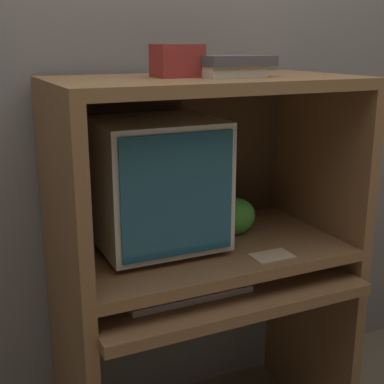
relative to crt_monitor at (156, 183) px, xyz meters
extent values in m
cube|color=gray|center=(0.15, 0.29, 0.30)|extent=(6.00, 0.06, 2.60)
cube|color=brown|center=(0.62, -0.04, -0.66)|extent=(0.04, 0.55, 0.68)
cube|color=brown|center=(0.15, -0.18, -0.34)|extent=(0.90, 0.38, 0.04)
cube|color=brown|center=(-0.31, -0.04, -0.27)|extent=(0.04, 0.55, 0.10)
cube|color=brown|center=(0.62, -0.04, -0.27)|extent=(0.04, 0.55, 0.10)
cube|color=brown|center=(0.15, -0.04, -0.24)|extent=(0.90, 0.55, 0.04)
cube|color=brown|center=(-0.31, -0.04, 0.06)|extent=(0.04, 0.55, 0.56)
cube|color=brown|center=(0.62, -0.04, 0.06)|extent=(0.04, 0.55, 0.56)
cube|color=brown|center=(0.15, -0.04, 0.32)|extent=(0.90, 0.55, 0.04)
cube|color=#48321E|center=(0.15, 0.22, 0.06)|extent=(0.90, 0.01, 0.56)
cylinder|color=beige|center=(0.00, 0.00, -0.21)|extent=(0.20, 0.20, 0.02)
cube|color=beige|center=(0.00, 0.00, 0.00)|extent=(0.39, 0.36, 0.41)
cube|color=navy|center=(0.00, -0.18, 0.00)|extent=(0.36, 0.01, 0.37)
cube|color=beige|center=(0.02, -0.19, -0.31)|extent=(0.40, 0.14, 0.02)
cube|color=silver|center=(0.02, -0.19, -0.30)|extent=(0.37, 0.11, 0.01)
ellipsoid|color=#B7B7B7|center=(0.29, -0.20, -0.31)|extent=(0.06, 0.04, 0.03)
ellipsoid|color=green|center=(0.29, 0.00, -0.16)|extent=(0.16, 0.12, 0.13)
cube|color=beige|center=(0.22, -0.08, 0.35)|extent=(0.19, 0.14, 0.03)
cube|color=#4C4C51|center=(0.23, -0.08, 0.39)|extent=(0.22, 0.17, 0.03)
cube|color=#CCB28C|center=(0.30, -0.23, -0.22)|extent=(0.13, 0.09, 0.00)
cube|color=maroon|center=(0.07, -0.02, 0.39)|extent=(0.14, 0.12, 0.10)
camera|label=1|loc=(-0.60, -1.57, 0.44)|focal=50.00mm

